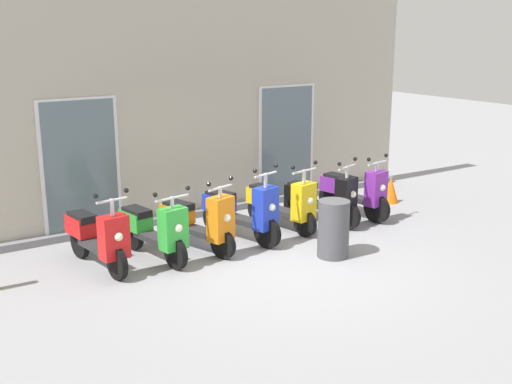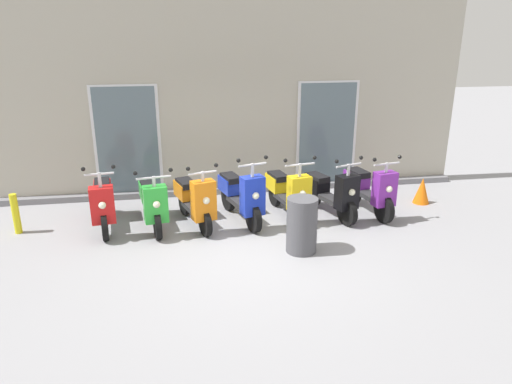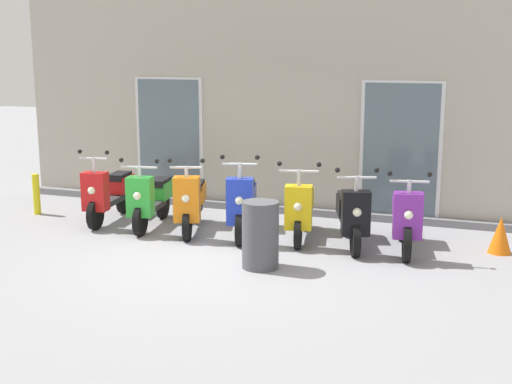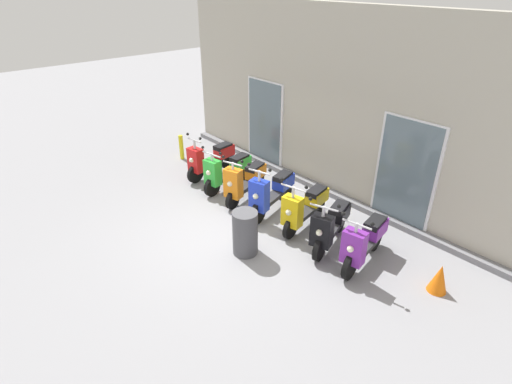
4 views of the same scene
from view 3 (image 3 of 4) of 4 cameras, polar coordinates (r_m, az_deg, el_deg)
ground_plane at (r=9.37m, az=-3.31°, el=-5.35°), size 40.00×40.00×0.00m
storefront_facade at (r=11.73m, az=2.15°, el=8.23°), size 9.92×0.50×4.18m
scooter_red at (r=11.35m, az=-12.30°, el=-0.03°), size 0.57×1.61×1.26m
scooter_green at (r=10.86m, az=-8.83°, el=-0.50°), size 0.66×1.59×1.19m
scooter_orange at (r=10.48m, az=-5.47°, el=-0.75°), size 0.76×1.49×1.23m
scooter_blue at (r=10.22m, az=-1.10°, el=-0.98°), size 0.76×1.62×1.32m
scooter_yellow at (r=10.06m, az=3.82°, el=-1.33°), size 0.69×1.54×1.25m
scooter_black at (r=9.77m, az=8.03°, el=-1.89°), size 0.80×1.51×1.23m
scooter_purple at (r=9.66m, az=12.46°, el=-2.09°), size 0.65×1.55×1.22m
trash_bin at (r=8.73m, az=0.37°, el=-3.63°), size 0.48×0.48×0.88m
traffic_cone at (r=9.99m, az=19.89°, el=-3.42°), size 0.32×0.32×0.52m
curb_bollard at (r=12.19m, az=-18.01°, el=-0.18°), size 0.12×0.12×0.70m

